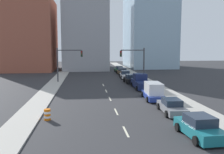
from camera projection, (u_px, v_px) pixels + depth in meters
sidewalk_left at (61, 76)px, 52.63m from camera, size 2.52×88.50×0.12m
sidewalk_right at (136, 75)px, 54.37m from camera, size 2.52×88.50×0.12m
lane_stripe_at_9m at (126, 131)px, 18.38m from camera, size 0.16×2.40×0.01m
lane_stripe_at_14m at (116, 112)px, 24.04m from camera, size 0.16×2.40×0.01m
lane_stripe_at_20m at (110, 99)px, 29.98m from camera, size 0.16×2.40×0.01m
lane_stripe_at_26m at (106, 91)px, 35.28m from camera, size 0.16×2.40×0.01m
lane_stripe_at_32m at (103, 85)px, 40.97m from camera, size 0.16×2.40×0.01m
building_brick_left at (28, 35)px, 65.86m from camera, size 14.00×16.00×18.53m
building_office_center at (85, 26)px, 71.11m from camera, size 12.00×20.00×24.07m
building_glass_right at (149, 20)px, 76.83m from camera, size 13.00×20.00×29.20m
traffic_signal_left at (65, 60)px, 43.85m from camera, size 4.54×0.35×6.05m
traffic_signal_right at (137, 60)px, 45.22m from camera, size 4.54×0.35×6.05m
traffic_barrel at (47, 115)px, 21.23m from camera, size 0.56×0.56×0.95m
sedan_teal at (199, 127)px, 17.18m from camera, size 2.34×4.54×1.54m
sedan_gray at (172, 106)px, 23.51m from camera, size 2.18×4.80×1.36m
box_truck_blue at (153, 91)px, 29.56m from camera, size 2.41×5.31×2.03m
pickup_truck_navy at (141, 83)px, 37.60m from camera, size 2.42×6.19×2.16m
sedan_black at (131, 79)px, 43.33m from camera, size 2.14×4.68×1.48m
sedan_white at (125, 75)px, 49.59m from camera, size 2.22×4.83×1.54m
sedan_brown at (122, 72)px, 56.39m from camera, size 2.22×4.64×1.52m
sedan_green at (119, 69)px, 61.65m from camera, size 2.10×4.70×1.52m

